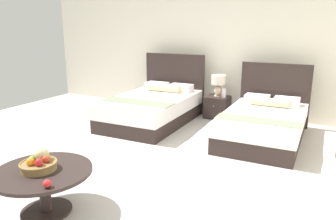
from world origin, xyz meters
TOP-DOWN VIEW (x-y plane):
  - ground_plane at (0.00, 0.00)m, footprint 9.36×9.69m
  - wall_back at (0.00, 3.04)m, footprint 9.36×0.12m
  - bed_near_window at (-1.09, 1.66)m, footprint 1.43×2.23m
  - bed_near_corner at (1.09, 1.67)m, footprint 1.33×2.12m
  - nightstand at (-0.07, 2.58)m, footprint 0.47×0.46m
  - table_lamp at (-0.07, 2.60)m, footprint 0.30×0.30m
  - vase at (0.07, 2.54)m, footprint 0.10×0.10m
  - coffee_table at (-0.43, -1.69)m, footprint 0.99×0.99m
  - fruit_bowl at (-0.47, -1.69)m, footprint 0.37×0.37m
  - loose_apple at (-0.10, -1.93)m, footprint 0.08×0.08m

SIDE VIEW (x-z plane):
  - ground_plane at x=0.00m, z-range -0.02..0.00m
  - nightstand at x=-0.07m, z-range 0.00..0.46m
  - bed_near_corner at x=1.09m, z-range -0.32..0.88m
  - bed_near_window at x=-1.09m, z-range -0.34..0.95m
  - coffee_table at x=-0.43m, z-range 0.13..0.60m
  - loose_apple at x=-0.10m, z-range 0.47..0.55m
  - fruit_bowl at x=-0.47m, z-range 0.44..0.65m
  - vase at x=0.07m, z-range 0.46..0.65m
  - table_lamp at x=-0.07m, z-range 0.51..0.96m
  - wall_back at x=0.00m, z-range 0.00..2.62m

